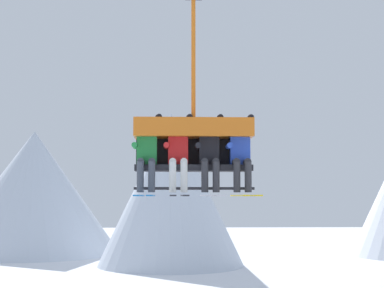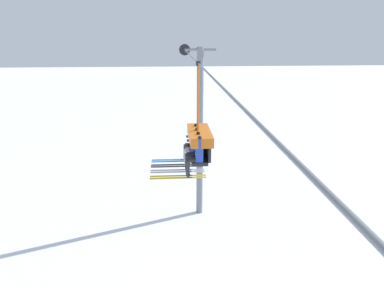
{
  "view_description": "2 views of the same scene",
  "coord_description": "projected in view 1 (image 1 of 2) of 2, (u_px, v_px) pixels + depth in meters",
  "views": [
    {
      "loc": [
        -1.05,
        -10.28,
        5.79
      ],
      "look_at": [
        -0.67,
        -0.97,
        6.62
      ],
      "focal_mm": 55.0,
      "sensor_mm": 36.0,
      "label": 1
    },
    {
      "loc": [
        10.63,
        -1.75,
        10.04
      ],
      "look_at": [
        -0.81,
        -0.97,
        6.56
      ],
      "focal_mm": 35.0,
      "sensor_mm": 36.0,
      "label": 2
    }
  ],
  "objects": [
    {
      "name": "skier_blue",
      "position": [
        241.0,
        153.0,
        9.4
      ],
      "size": [
        0.48,
        1.7,
        1.34
      ],
      "color": "#2847B7"
    },
    {
      "name": "mountain_peak_central",
      "position": [
        171.0,
        189.0,
        49.96
      ],
      "size": [
        12.32,
        12.32,
        12.91
      ],
      "color": "silver",
      "rests_on": "ground_plane"
    },
    {
      "name": "skier_red",
      "position": [
        178.0,
        153.0,
        9.36
      ],
      "size": [
        0.48,
        1.7,
        1.34
      ],
      "color": "red"
    },
    {
      "name": "mountain_peak_west",
      "position": [
        33.0,
        192.0,
        60.42
      ],
      "size": [
        17.82,
        17.82,
        12.52
      ],
      "color": "silver",
      "rests_on": "ground_plane"
    },
    {
      "name": "skier_black",
      "position": [
        210.0,
        153.0,
        9.38
      ],
      "size": [
        0.48,
        1.7,
        1.34
      ],
      "color": "black"
    },
    {
      "name": "skier_green",
      "position": [
        147.0,
        153.0,
        9.34
      ],
      "size": [
        0.48,
        1.7,
        1.34
      ],
      "color": "#23843D"
    },
    {
      "name": "chairlift_chair",
      "position": [
        193.0,
        136.0,
        9.61
      ],
      "size": [
        1.92,
        0.74,
        3.28
      ],
      "color": "#232328"
    }
  ]
}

